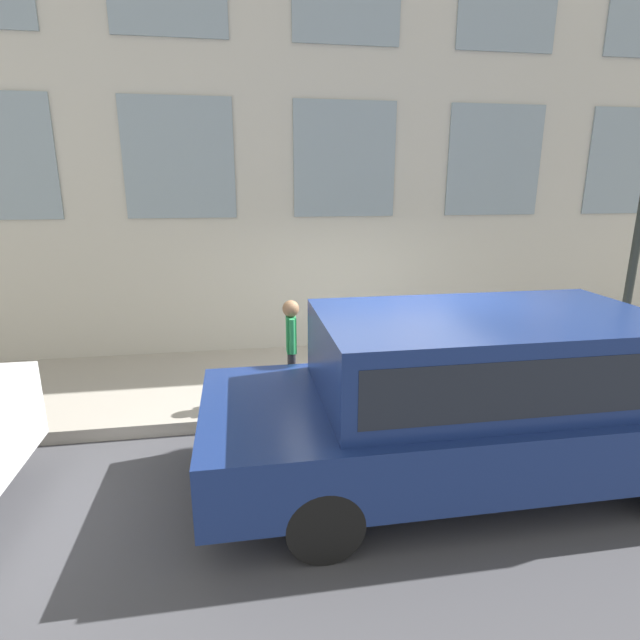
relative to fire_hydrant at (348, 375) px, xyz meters
name	(u,v)px	position (x,y,z in m)	size (l,w,h in m)	color
ground_plane	(385,420)	(-0.35, -0.41, -0.51)	(80.00, 80.00, 0.00)	#47474C
sidewalk	(360,376)	(0.98, -0.41, -0.42)	(2.68, 60.00, 0.17)	#A8A093
building_facade	(343,144)	(2.47, -0.41, 3.07)	(0.33, 40.00, 7.13)	beige
fire_hydrant	(348,375)	(0.00, 0.00, 0.00)	(0.29, 0.41, 0.67)	#2D7260
person	(291,341)	(0.15, 0.73, 0.47)	(0.33, 0.22, 1.35)	#232328
parked_truck_navy_near	(476,387)	(-1.71, -0.92, 0.48)	(2.07, 5.27, 1.74)	black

